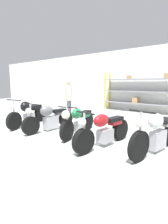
% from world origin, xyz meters
% --- Properties ---
extents(ground_plane, '(30.00, 30.00, 0.00)m').
position_xyz_m(ground_plane, '(0.00, 0.00, 0.00)').
color(ground_plane, silver).
extents(back_wall, '(30.00, 0.08, 3.60)m').
position_xyz_m(back_wall, '(0.00, 6.02, 1.80)').
color(back_wall, white).
rests_on(back_wall, ground_plane).
extents(shelving_rack, '(3.95, 0.63, 2.27)m').
position_xyz_m(shelving_rack, '(-0.40, 5.66, 1.18)').
color(shelving_rack, gold).
rests_on(shelving_rack, ground_plane).
extents(motorcycle_black, '(0.88, 2.06, 1.06)m').
position_xyz_m(motorcycle_black, '(-2.35, -0.12, 0.48)').
color(motorcycle_black, black).
rests_on(motorcycle_black, ground_plane).
extents(motorcycle_grey, '(0.63, 2.08, 1.00)m').
position_xyz_m(motorcycle_grey, '(-1.13, -0.08, 0.43)').
color(motorcycle_grey, black).
rests_on(motorcycle_grey, ground_plane).
extents(motorcycle_green, '(0.71, 1.97, 0.97)m').
position_xyz_m(motorcycle_green, '(-0.01, 0.13, 0.46)').
color(motorcycle_green, black).
rests_on(motorcycle_green, ground_plane).
extents(motorcycle_red, '(0.56, 2.08, 0.97)m').
position_xyz_m(motorcycle_red, '(1.15, -0.20, 0.43)').
color(motorcycle_red, black).
rests_on(motorcycle_red, ground_plane).
extents(motorcycle_white, '(0.66, 2.18, 1.07)m').
position_xyz_m(motorcycle_white, '(2.34, 0.23, 0.48)').
color(motorcycle_white, black).
rests_on(motorcycle_white, ground_plane).
extents(person_browsing, '(0.42, 0.42, 1.79)m').
position_xyz_m(person_browsing, '(-1.83, 1.60, 1.06)').
color(person_browsing, '#595960').
rests_on(person_browsing, ground_plane).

